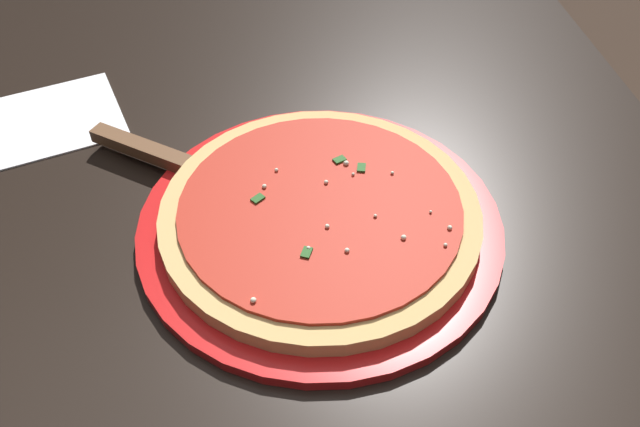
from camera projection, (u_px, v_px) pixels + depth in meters
The scene contains 5 objects.
restaurant_table at pixel (290, 330), 0.68m from camera, with size 1.13×0.87×0.73m.
serving_plate at pixel (320, 224), 0.61m from camera, with size 0.34×0.34×0.01m, color red.
pizza at pixel (320, 213), 0.60m from camera, with size 0.30×0.30×0.02m.
pizza_server at pixel (177, 163), 0.66m from camera, with size 0.16×0.21×0.01m.
napkin_folded_right at pixel (55, 118), 0.73m from camera, with size 0.13×0.14×0.00m, color white.
Camera 1 is at (-0.39, 0.02, 1.18)m, focal length 36.37 mm.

